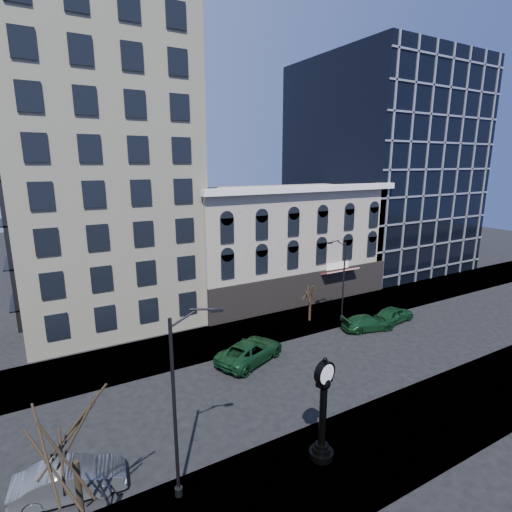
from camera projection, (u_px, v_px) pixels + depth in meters
ground at (260, 387)px, 26.77m from camera, size 160.00×160.00×0.00m
sidewalk_far at (212, 341)px, 33.51m from camera, size 160.00×6.00×0.12m
sidewalk_near at (340, 462)px, 20.00m from camera, size 160.00×6.00×0.12m
cream_tower at (93, 109)px, 35.34m from camera, size 15.90×15.40×42.50m
victorian_row at (281, 242)px, 44.63m from camera, size 22.60×11.19×12.50m
glass_office at (380, 167)px, 56.71m from camera, size 20.00×20.15×28.00m
street_clock at (323, 413)px, 19.71m from camera, size 1.25×1.25×5.51m
street_lamp_near at (188, 355)px, 16.56m from camera, size 2.29×0.81×8.98m
street_lamp_far at (340, 259)px, 36.18m from camera, size 2.07×0.35×7.98m
bare_tree_near at (72, 436)px, 13.26m from camera, size 4.41×4.41×7.58m
bare_tree_far at (310, 288)px, 37.09m from camera, size 2.45×2.45×4.20m
car_near_b at (70, 480)px, 17.93m from camera, size 4.99×2.36×1.58m
car_far_a at (250, 351)px, 30.12m from camera, size 6.46×4.74×1.63m
car_far_b at (368, 323)px, 35.78m from camera, size 5.03×3.00×1.37m
car_far_c at (394, 314)px, 37.51m from camera, size 4.70×2.39×1.53m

